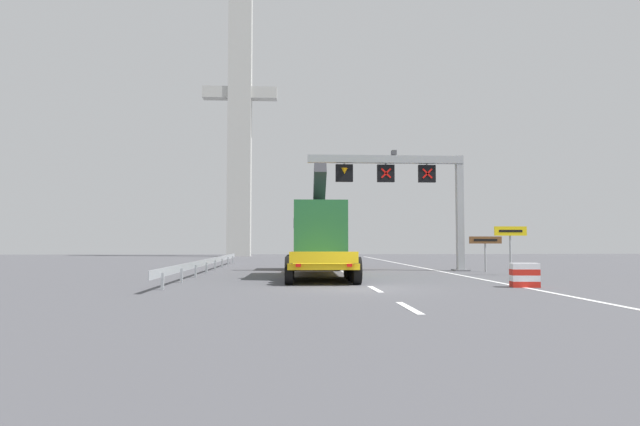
% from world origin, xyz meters
% --- Properties ---
extents(ground, '(112.00, 112.00, 0.00)m').
position_xyz_m(ground, '(0.00, 0.00, 0.00)').
color(ground, '#4C4C51').
extents(lane_markings, '(0.20, 63.25, 0.01)m').
position_xyz_m(lane_markings, '(0.58, 24.33, 0.01)').
color(lane_markings, silver).
rests_on(lane_markings, ground).
extents(edge_line_right, '(0.20, 63.00, 0.01)m').
position_xyz_m(edge_line_right, '(6.20, 12.00, 0.01)').
color(edge_line_right, silver).
rests_on(edge_line_right, ground).
extents(overhead_lane_gantry, '(9.50, 0.90, 7.13)m').
position_xyz_m(overhead_lane_gantry, '(4.51, 11.77, 5.39)').
color(overhead_lane_gantry, '#9EA0A5').
rests_on(overhead_lane_gantry, ground).
extents(heavy_haul_truck_yellow, '(3.23, 14.10, 5.30)m').
position_xyz_m(heavy_haul_truck_yellow, '(-1.01, 9.12, 1.99)').
color(heavy_haul_truck_yellow, yellow).
rests_on(heavy_haul_truck_yellow, ground).
extents(exit_sign_yellow, '(1.69, 0.15, 2.49)m').
position_xyz_m(exit_sign_yellow, '(8.81, 7.35, 1.92)').
color(exit_sign_yellow, '#9EA0A5').
rests_on(exit_sign_yellow, ground).
extents(tourist_info_sign_brown, '(1.87, 0.15, 2.01)m').
position_xyz_m(tourist_info_sign_brown, '(8.61, 10.38, 1.57)').
color(tourist_info_sign_brown, '#9EA0A5').
rests_on(tourist_info_sign_brown, ground).
extents(crash_barrier_striped, '(1.05, 0.60, 0.90)m').
position_xyz_m(crash_barrier_striped, '(6.30, 0.07, 0.45)').
color(crash_barrier_striped, red).
rests_on(crash_barrier_striped, ground).
extents(guardrail_left, '(0.13, 26.86, 0.76)m').
position_xyz_m(guardrail_left, '(-7.01, 11.43, 0.56)').
color(guardrail_left, '#999EA3').
rests_on(guardrail_left, ground).
extents(bridge_pylon_distant, '(9.00, 2.00, 32.04)m').
position_xyz_m(bridge_pylon_distant, '(-8.62, 45.83, 16.41)').
color(bridge_pylon_distant, '#B7B7B2').
rests_on(bridge_pylon_distant, ground).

